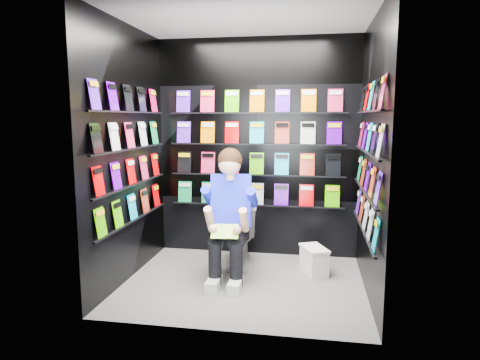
# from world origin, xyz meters

# --- Properties ---
(floor) EXTENTS (2.40, 2.40, 0.00)m
(floor) POSITION_xyz_m (0.00, 0.00, 0.00)
(floor) COLOR #5E5E5C
(floor) RESTS_ON ground
(ceiling) EXTENTS (2.40, 2.40, 0.00)m
(ceiling) POSITION_xyz_m (0.00, 0.00, 2.60)
(ceiling) COLOR white
(ceiling) RESTS_ON floor
(wall_back) EXTENTS (2.40, 0.04, 2.60)m
(wall_back) POSITION_xyz_m (0.00, 1.00, 1.30)
(wall_back) COLOR black
(wall_back) RESTS_ON floor
(wall_front) EXTENTS (2.40, 0.04, 2.60)m
(wall_front) POSITION_xyz_m (0.00, -1.00, 1.30)
(wall_front) COLOR black
(wall_front) RESTS_ON floor
(wall_left) EXTENTS (0.04, 2.00, 2.60)m
(wall_left) POSITION_xyz_m (-1.20, 0.00, 1.30)
(wall_left) COLOR black
(wall_left) RESTS_ON floor
(wall_right) EXTENTS (0.04, 2.00, 2.60)m
(wall_right) POSITION_xyz_m (1.20, 0.00, 1.30)
(wall_right) COLOR black
(wall_right) RESTS_ON floor
(comics_back) EXTENTS (2.10, 0.06, 1.37)m
(comics_back) POSITION_xyz_m (0.00, 0.97, 1.31)
(comics_back) COLOR #E0265C
(comics_back) RESTS_ON wall_back
(comics_left) EXTENTS (0.06, 1.70, 1.37)m
(comics_left) POSITION_xyz_m (-1.17, 0.00, 1.31)
(comics_left) COLOR #E0265C
(comics_left) RESTS_ON wall_left
(comics_right) EXTENTS (0.06, 1.70, 1.37)m
(comics_right) POSITION_xyz_m (1.17, 0.00, 1.31)
(comics_right) COLOR #E0265C
(comics_right) RESTS_ON wall_right
(toilet) EXTENTS (0.50, 0.79, 0.73)m
(toilet) POSITION_xyz_m (-0.16, 0.56, 0.37)
(toilet) COLOR white
(toilet) RESTS_ON floor
(longbox) EXTENTS (0.32, 0.40, 0.27)m
(longbox) POSITION_xyz_m (0.70, 0.40, 0.13)
(longbox) COLOR silver
(longbox) RESTS_ON floor
(longbox_lid) EXTENTS (0.34, 0.43, 0.03)m
(longbox_lid) POSITION_xyz_m (0.70, 0.40, 0.28)
(longbox_lid) COLOR silver
(longbox_lid) RESTS_ON longbox
(reader) EXTENTS (0.65, 0.88, 1.51)m
(reader) POSITION_xyz_m (-0.16, 0.18, 0.80)
(reader) COLOR #1219CC
(reader) RESTS_ON toilet
(held_comic) EXTENTS (0.28, 0.18, 0.11)m
(held_comic) POSITION_xyz_m (-0.16, -0.17, 0.58)
(held_comic) COLOR #159533
(held_comic) RESTS_ON reader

